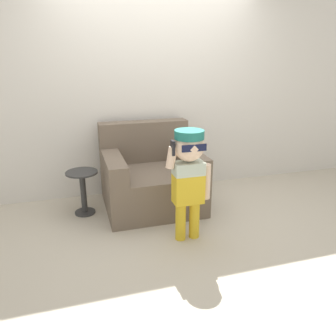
% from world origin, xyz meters
% --- Properties ---
extents(ground_plane, '(10.00, 10.00, 0.00)m').
position_xyz_m(ground_plane, '(0.00, 0.00, 0.00)').
color(ground_plane, '#BCB29E').
extents(wall_back, '(10.00, 0.05, 2.60)m').
position_xyz_m(wall_back, '(0.00, 0.80, 1.30)').
color(wall_back, silver).
rests_on(wall_back, ground_plane).
extents(armchair, '(1.07, 0.98, 0.94)m').
position_xyz_m(armchair, '(-0.18, 0.28, 0.34)').
color(armchair, '#6B5B4C').
rests_on(armchair, ground_plane).
extents(person_child, '(0.44, 0.33, 1.07)m').
position_xyz_m(person_child, '(-0.03, -0.57, 0.71)').
color(person_child, gold).
rests_on(person_child, ground_plane).
extents(side_table, '(0.35, 0.35, 0.50)m').
position_xyz_m(side_table, '(-0.96, 0.27, 0.30)').
color(side_table, '#333333').
rests_on(side_table, ground_plane).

